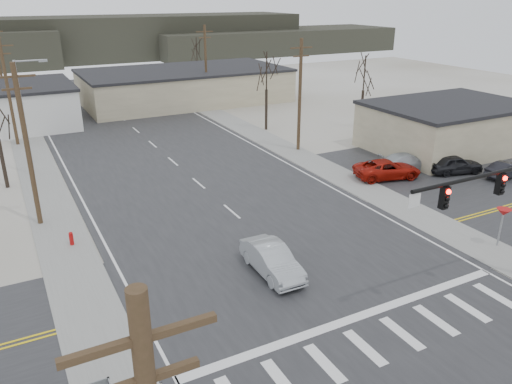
% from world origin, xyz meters
% --- Properties ---
extents(ground, '(140.00, 140.00, 0.00)m').
position_xyz_m(ground, '(0.00, 0.00, 0.00)').
color(ground, silver).
rests_on(ground, ground).
extents(main_road, '(18.00, 110.00, 0.05)m').
position_xyz_m(main_road, '(0.00, 15.00, 0.02)').
color(main_road, '#252527').
rests_on(main_road, ground).
extents(cross_road, '(90.00, 10.00, 0.04)m').
position_xyz_m(cross_road, '(0.00, 0.00, 0.02)').
color(cross_road, '#252527').
rests_on(cross_road, ground).
extents(parking_lot, '(18.00, 20.00, 0.03)m').
position_xyz_m(parking_lot, '(20.00, 6.00, 0.02)').
color(parking_lot, '#252527').
rests_on(parking_lot, ground).
extents(sidewalk_left, '(3.00, 90.00, 0.06)m').
position_xyz_m(sidewalk_left, '(-10.60, 20.00, 0.03)').
color(sidewalk_left, gray).
rests_on(sidewalk_left, ground).
extents(sidewalk_right, '(3.00, 90.00, 0.06)m').
position_xyz_m(sidewalk_right, '(10.60, 20.00, 0.03)').
color(sidewalk_right, gray).
rests_on(sidewalk_right, ground).
extents(traffic_signal_mast, '(8.95, 0.43, 7.20)m').
position_xyz_m(traffic_signal_mast, '(7.89, -6.20, 4.67)').
color(traffic_signal_mast, black).
rests_on(traffic_signal_mast, ground).
extents(fire_hydrant, '(0.24, 0.24, 0.87)m').
position_xyz_m(fire_hydrant, '(-10.20, 8.00, 0.45)').
color(fire_hydrant, '#A50C0C').
rests_on(fire_hydrant, ground).
extents(yield_sign, '(0.80, 0.80, 2.35)m').
position_xyz_m(yield_sign, '(11.50, -3.50, 2.07)').
color(yield_sign, gray).
rests_on(yield_sign, ground).
extents(building_right_far, '(26.30, 14.30, 4.30)m').
position_xyz_m(building_right_far, '(10.00, 44.00, 2.15)').
color(building_right_far, '#BAAF8E').
rests_on(building_right_far, ground).
extents(building_lot, '(14.30, 10.30, 4.30)m').
position_xyz_m(building_lot, '(24.00, 12.00, 2.16)').
color(building_lot, '#BAAF8E').
rests_on(building_lot, ground).
extents(upole_left_b, '(2.20, 0.30, 10.00)m').
position_xyz_m(upole_left_b, '(-11.50, 12.00, 5.22)').
color(upole_left_b, '#473221').
rests_on(upole_left_b, ground).
extents(upole_left_c, '(2.20, 0.30, 10.00)m').
position_xyz_m(upole_left_c, '(-11.50, 32.00, 5.22)').
color(upole_left_c, '#473221').
rests_on(upole_left_c, ground).
extents(upole_right_a, '(2.20, 0.30, 10.00)m').
position_xyz_m(upole_right_a, '(11.50, 18.00, 5.22)').
color(upole_right_a, '#473221').
rests_on(upole_right_a, ground).
extents(upole_right_b, '(2.20, 0.30, 10.00)m').
position_xyz_m(upole_right_b, '(11.50, 40.00, 5.22)').
color(upole_right_b, '#473221').
rests_on(upole_right_b, ground).
extents(streetlight_main, '(2.40, 0.25, 9.00)m').
position_xyz_m(streetlight_main, '(-10.80, 22.00, 5.09)').
color(streetlight_main, gray).
rests_on(streetlight_main, ground).
extents(tree_right_mid, '(3.74, 3.74, 8.33)m').
position_xyz_m(tree_right_mid, '(12.50, 26.00, 5.93)').
color(tree_right_mid, '#2D231B').
rests_on(tree_right_mid, ground).
extents(tree_right_far, '(3.52, 3.52, 7.84)m').
position_xyz_m(tree_right_far, '(15.00, 52.00, 5.58)').
color(tree_right_far, '#2D231B').
rests_on(tree_right_far, ground).
extents(tree_lot, '(3.52, 3.52, 7.84)m').
position_xyz_m(tree_lot, '(22.00, 22.00, 5.58)').
color(tree_lot, '#2D231B').
rests_on(tree_lot, ground).
extents(hill_center, '(80.00, 18.00, 9.00)m').
position_xyz_m(hill_center, '(15.00, 96.00, 4.50)').
color(hill_center, '#333026').
rests_on(hill_center, ground).
extents(hill_right, '(60.00, 18.00, 5.50)m').
position_xyz_m(hill_right, '(50.00, 90.00, 2.75)').
color(hill_right, '#333026').
rests_on(hill_right, ground).
extents(sedan_crossing, '(1.67, 4.63, 1.52)m').
position_xyz_m(sedan_crossing, '(-1.49, -0.06, 0.81)').
color(sedan_crossing, '#989DA2').
rests_on(sedan_crossing, main_road).
extents(car_far_a, '(3.50, 5.91, 1.61)m').
position_xyz_m(car_far_a, '(0.13, 41.94, 0.85)').
color(car_far_a, black).
rests_on(car_far_a, main_road).
extents(car_far_b, '(2.05, 4.72, 1.58)m').
position_xyz_m(car_far_b, '(-0.82, 59.29, 0.84)').
color(car_far_b, black).
rests_on(car_far_b, main_road).
extents(car_parked_red, '(5.66, 3.62, 1.45)m').
position_xyz_m(car_parked_red, '(13.59, 8.26, 0.76)').
color(car_parked_red, '#9A1208').
rests_on(car_parked_red, parking_lot).
extents(car_parked_dark_a, '(4.68, 2.85, 1.49)m').
position_xyz_m(car_parked_dark_a, '(19.19, 6.58, 0.78)').
color(car_parked_dark_a, black).
rests_on(car_parked_dark_a, parking_lot).
extents(car_parked_dark_b, '(3.86, 1.46, 1.26)m').
position_xyz_m(car_parked_dark_b, '(21.99, 3.96, 0.66)').
color(car_parked_dark_b, black).
rests_on(car_parked_dark_b, parking_lot).
extents(car_parked_silver, '(4.98, 2.74, 1.37)m').
position_xyz_m(car_parked_silver, '(16.39, 9.04, 0.72)').
color(car_parked_silver, '#A2A8AC').
rests_on(car_parked_silver, parking_lot).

